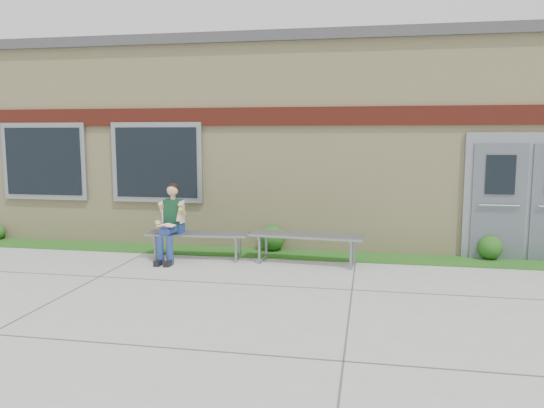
# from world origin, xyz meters

# --- Properties ---
(ground) EXTENTS (80.00, 80.00, 0.00)m
(ground) POSITION_xyz_m (0.00, 0.00, 0.00)
(ground) COLOR #9E9E99
(ground) RESTS_ON ground
(grass_strip) EXTENTS (16.00, 0.80, 0.02)m
(grass_strip) POSITION_xyz_m (0.00, 2.60, 0.01)
(grass_strip) COLOR #1B5416
(grass_strip) RESTS_ON ground
(school_building) EXTENTS (16.20, 6.22, 4.20)m
(school_building) POSITION_xyz_m (-0.00, 5.99, 2.10)
(school_building) COLOR beige
(school_building) RESTS_ON ground
(bench_left) EXTENTS (1.88, 0.65, 0.48)m
(bench_left) POSITION_xyz_m (-1.85, 2.00, 0.37)
(bench_left) COLOR gray
(bench_left) RESTS_ON ground
(bench_right) EXTENTS (2.05, 0.73, 0.52)m
(bench_right) POSITION_xyz_m (0.15, 2.00, 0.40)
(bench_right) COLOR gray
(bench_right) RESTS_ON ground
(girl) EXTENTS (0.49, 0.82, 1.39)m
(girl) POSITION_xyz_m (-2.28, 1.79, 0.73)
(girl) COLOR navy
(girl) RESTS_ON ground
(shrub_mid) EXTENTS (0.49, 0.49, 0.49)m
(shrub_mid) POSITION_xyz_m (-0.62, 2.85, 0.27)
(shrub_mid) COLOR #1B5416
(shrub_mid) RESTS_ON grass_strip
(shrub_east) EXTENTS (0.43, 0.43, 0.43)m
(shrub_east) POSITION_xyz_m (3.39, 2.85, 0.24)
(shrub_east) COLOR #1B5416
(shrub_east) RESTS_ON grass_strip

